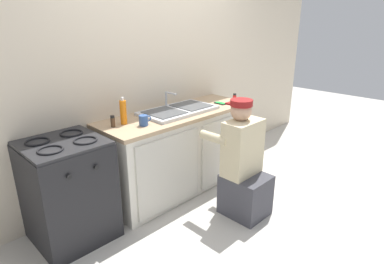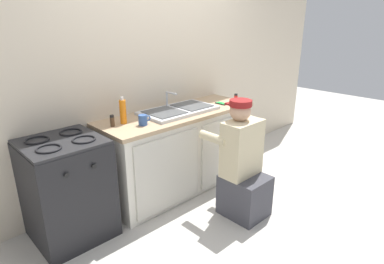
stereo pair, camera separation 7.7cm
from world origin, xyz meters
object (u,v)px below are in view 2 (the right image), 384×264
at_px(stove_range, 68,189).
at_px(spice_bottle_pepper, 112,121).
at_px(coffee_mug, 143,120).
at_px(soap_bottle_orange, 123,112).
at_px(spice_bottle_red, 236,98).
at_px(plumber_person, 242,169).
at_px(cell_phone, 222,103).
at_px(sink_double_basin, 179,110).

relative_size(stove_range, spice_bottle_pepper, 8.42).
bearing_deg(coffee_mug, soap_bottle_orange, 122.13).
bearing_deg(soap_bottle_orange, spice_bottle_red, -9.46).
distance_m(spice_bottle_red, spice_bottle_pepper, 1.49).
distance_m(plumber_person, cell_phone, 0.95).
bearing_deg(coffee_mug, plumber_person, -49.01).
bearing_deg(stove_range, spice_bottle_red, -4.86).
bearing_deg(sink_double_basin, spice_bottle_pepper, 176.13).
bearing_deg(coffee_mug, cell_phone, 0.70).
distance_m(coffee_mug, spice_bottle_pepper, 0.27).
xyz_separation_m(sink_double_basin, plumber_person, (0.08, -0.80, -0.42)).
bearing_deg(plumber_person, soap_bottle_orange, 129.45).
xyz_separation_m(cell_phone, spice_bottle_pepper, (-1.31, 0.15, 0.04)).
distance_m(cell_phone, coffee_mug, 1.09).
bearing_deg(stove_range, coffee_mug, -8.41).
bearing_deg(spice_bottle_pepper, sink_double_basin, -3.87).
height_order(sink_double_basin, spice_bottle_pepper, sink_double_basin).
relative_size(plumber_person, spice_bottle_red, 10.52).
relative_size(sink_double_basin, coffee_mug, 6.35).
distance_m(stove_range, plumber_person, 1.54).
xyz_separation_m(cell_phone, coffee_mug, (-1.09, -0.01, 0.04)).
bearing_deg(cell_phone, sink_double_basin, 170.46).
xyz_separation_m(sink_double_basin, cell_phone, (0.57, -0.09, -0.01)).
bearing_deg(spice_bottle_pepper, soap_bottle_orange, 2.64).
relative_size(cell_phone, soap_bottle_orange, 0.56).
xyz_separation_m(coffee_mug, spice_bottle_pepper, (-0.22, 0.16, 0.00)).
distance_m(plumber_person, spice_bottle_pepper, 1.27).
relative_size(sink_double_basin, stove_range, 0.90).
distance_m(plumber_person, soap_bottle_orange, 1.22).
relative_size(sink_double_basin, plumber_person, 0.72).
relative_size(soap_bottle_orange, spice_bottle_pepper, 2.38).
bearing_deg(cell_phone, spice_bottle_pepper, 173.67).
height_order(plumber_person, spice_bottle_pepper, plumber_person).
xyz_separation_m(stove_range, spice_bottle_pepper, (0.49, 0.05, 0.47)).
relative_size(stove_range, plumber_person, 0.80).
height_order(plumber_person, soap_bottle_orange, soap_bottle_orange).
height_order(sink_double_basin, cell_phone, sink_double_basin).
bearing_deg(cell_phone, spice_bottle_red, -24.83).
relative_size(sink_double_basin, spice_bottle_pepper, 7.62).
distance_m(sink_double_basin, spice_bottle_red, 0.75).
relative_size(cell_phone, spice_bottle_red, 1.33).
height_order(spice_bottle_red, coffee_mug, spice_bottle_red).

